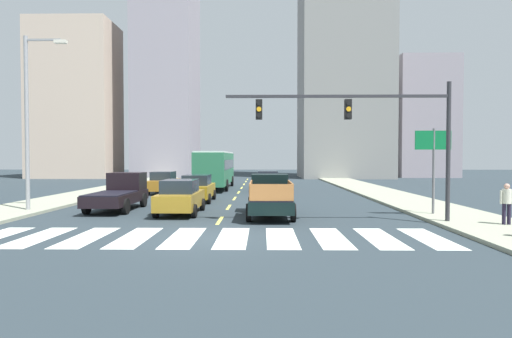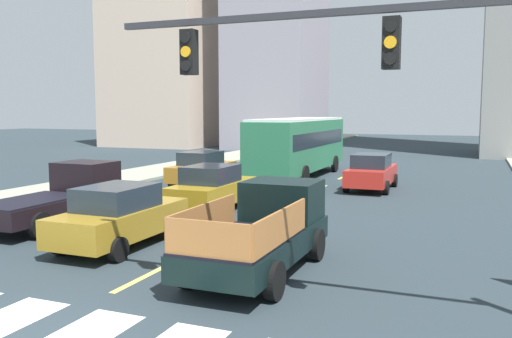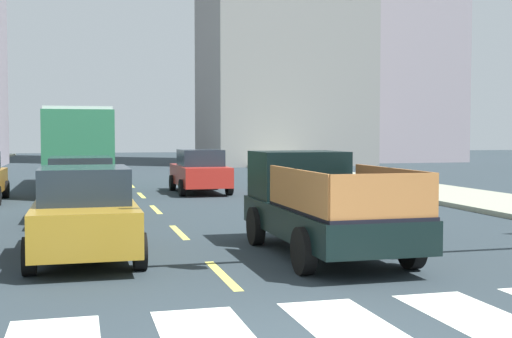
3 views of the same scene
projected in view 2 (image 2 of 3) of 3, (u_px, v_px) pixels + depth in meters
sidewalk_left at (117, 179)px, 29.28m from camera, size 3.87×110.00×0.15m
lane_dash_0 at (145, 277)px, 12.26m from camera, size 0.16×2.40×0.01m
lane_dash_1 at (235, 231)px, 16.87m from camera, size 0.16×2.40×0.01m
lane_dash_2 at (287, 205)px, 21.48m from camera, size 0.16×2.40×0.01m
lane_dash_3 at (320, 188)px, 26.08m from camera, size 0.16×2.40×0.01m
lane_dash_4 at (343, 177)px, 30.69m from camera, size 0.16×2.40×0.01m
lane_dash_5 at (361, 168)px, 35.30m from camera, size 0.16×2.40×0.01m
lane_dash_6 at (374, 161)px, 39.91m from camera, size 0.16×2.40×0.01m
lane_dash_7 at (384, 156)px, 44.51m from camera, size 0.16×2.40×0.01m
pickup_stakebed at (265, 230)px, 12.85m from camera, size 2.18×5.20×1.96m
pickup_dark at (63, 196)px, 18.01m from camera, size 2.18×5.20×1.96m
city_bus at (299, 143)px, 30.28m from camera, size 2.72×10.80×3.32m
sedan_near_left at (202, 169)px, 27.03m from camera, size 2.02×4.40×1.72m
sedan_far at (371, 172)px, 25.61m from camera, size 2.02×4.40×1.72m
sedan_mid at (212, 188)px, 20.27m from camera, size 2.02×4.40×1.72m
sedan_near_right at (120, 216)px, 14.92m from camera, size 2.02×4.40×1.72m
traffic_signal_gantry at (467, 81)px, 8.42m from camera, size 9.45×0.27×6.00m
block_low_left at (160, 44)px, 56.04m from camera, size 10.76×7.72×21.24m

